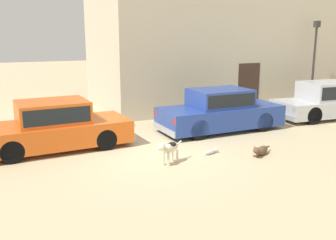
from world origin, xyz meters
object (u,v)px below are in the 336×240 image
object	(u,v)px
parked_sedan_nearest	(54,126)
street_lamp	(315,53)
stray_dog_tan	(261,151)
stray_dog_spotted	(169,148)
parked_sedan_third	(327,100)
stray_cat	(211,152)
parked_sedan_second	(220,110)

from	to	relation	value
parked_sedan_nearest	street_lamp	bearing A→B (deg)	5.59
stray_dog_tan	stray_dog_spotted	bearing A→B (deg)	-37.29
parked_sedan_third	street_lamp	size ratio (longest dim) A/B	1.17
parked_sedan_nearest	stray_cat	xyz separation A→B (m)	(3.97, -2.31, -0.64)
street_lamp	stray_cat	bearing A→B (deg)	-151.66
parked_sedan_third	parked_sedan_nearest	bearing A→B (deg)	-176.06
stray_cat	street_lamp	bearing A→B (deg)	12.15
parked_sedan_nearest	street_lamp	world-z (taller)	street_lamp
street_lamp	parked_sedan_second	bearing A→B (deg)	-162.35
parked_sedan_nearest	parked_sedan_second	world-z (taller)	parked_sedan_second
parked_sedan_third	stray_dog_tan	xyz separation A→B (m)	(-5.48, -2.93, -0.58)
parked_sedan_second	stray_dog_spotted	bearing A→B (deg)	-141.72
stray_cat	street_lamp	size ratio (longest dim) A/B	0.16
stray_dog_tan	street_lamp	size ratio (longest dim) A/B	0.24
parked_sedan_nearest	parked_sedan_third	size ratio (longest dim) A/B	0.99
parked_sedan_third	street_lamp	bearing A→B (deg)	65.69
parked_sedan_third	street_lamp	world-z (taller)	street_lamp
parked_sedan_second	stray_dog_tan	bearing A→B (deg)	-99.81
parked_sedan_nearest	stray_dog_spotted	xyz separation A→B (m)	(2.52, -2.62, -0.27)
parked_sedan_third	stray_dog_tan	distance (m)	6.24
parked_sedan_third	street_lamp	distance (m)	2.82
parked_sedan_second	stray_cat	distance (m)	2.86
parked_sedan_nearest	parked_sedan_second	size ratio (longest dim) A/B	1.00
parked_sedan_second	stray_dog_spotted	size ratio (longest dim) A/B	4.91
stray_dog_spotted	stray_dog_tan	xyz separation A→B (m)	(2.66, -0.38, -0.30)
stray_dog_tan	parked_sedan_second	bearing A→B (deg)	-127.99
stray_dog_tan	street_lamp	xyz separation A→B (m)	(6.53, 4.86, 2.35)
stray_dog_spotted	street_lamp	xyz separation A→B (m)	(9.19, 4.48, 2.05)
stray_cat	street_lamp	xyz separation A→B (m)	(7.74, 4.17, 2.42)
stray_cat	parked_sedan_third	bearing A→B (deg)	2.40
parked_sedan_second	stray_dog_spotted	distance (m)	4.03
parked_sedan_second	parked_sedan_third	size ratio (longest dim) A/B	0.99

